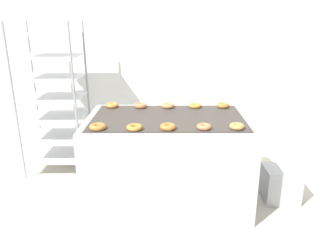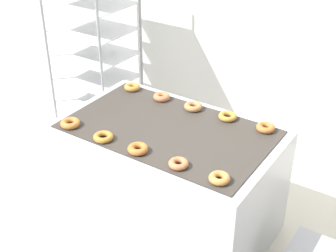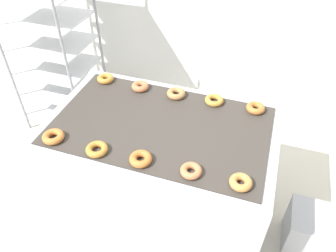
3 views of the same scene
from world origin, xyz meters
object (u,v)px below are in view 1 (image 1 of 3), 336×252
at_px(donut_near_right, 204,127).
at_px(donut_far_center, 168,106).
at_px(fryer_machine, 168,160).
at_px(donut_near_center, 168,127).
at_px(donut_far_rightmost, 223,105).
at_px(donut_near_left, 135,127).
at_px(donut_far_leftmost, 112,105).
at_px(glaze_bin, 280,184).
at_px(donut_far_right, 195,106).
at_px(baking_rack_cart, 54,98).
at_px(donut_far_left, 141,105).
at_px(donut_near_leftmost, 98,127).
at_px(donut_near_rightmost, 237,126).

distance_m(donut_near_right, donut_far_center, 0.73).
height_order(fryer_machine, donut_far_center, donut_far_center).
xyz_separation_m(donut_near_center, donut_far_rightmost, (0.56, 0.69, -0.00)).
bearing_deg(donut_near_right, donut_far_center, 113.79).
relative_size(donut_near_left, donut_near_center, 1.00).
xyz_separation_m(donut_near_left, donut_far_leftmost, (-0.30, 0.70, 0.00)).
xyz_separation_m(glaze_bin, donut_far_right, (-0.84, 0.34, 0.71)).
bearing_deg(baking_rack_cart, donut_far_center, -17.37).
distance_m(donut_far_center, donut_far_right, 0.27).
height_order(donut_far_leftmost, donut_far_rightmost, same).
xyz_separation_m(donut_far_right, donut_far_rightmost, (0.29, 0.00, 0.00)).
distance_m(fryer_machine, donut_far_leftmost, 0.81).
bearing_deg(donut_far_left, donut_near_center, -67.39).
distance_m(glaze_bin, donut_near_center, 1.37).
bearing_deg(glaze_bin, donut_far_rightmost, 148.53).
bearing_deg(donut_near_leftmost, donut_near_rightmost, 0.57).
bearing_deg(donut_near_rightmost, donut_far_leftmost, 149.31).
bearing_deg(donut_far_center, donut_far_left, 179.90).
distance_m(baking_rack_cart, donut_near_leftmost, 1.30).
height_order(donut_far_left, donut_far_right, donut_far_left).
bearing_deg(donut_near_left, baking_rack_cart, 133.22).
height_order(fryer_machine, donut_far_leftmost, donut_far_leftmost).
distance_m(baking_rack_cart, donut_far_center, 1.37).
height_order(glaze_bin, donut_far_rightmost, donut_far_rightmost).
bearing_deg(donut_far_right, glaze_bin, -21.93).
height_order(fryer_machine, donut_near_leftmost, donut_near_leftmost).
bearing_deg(donut_far_left, donut_far_rightmost, 0.74).
height_order(fryer_machine, donut_near_center, donut_near_center).
relative_size(donut_far_left, donut_far_right, 0.97).
relative_size(donut_far_left, donut_far_rightmost, 1.00).
distance_m(glaze_bin, donut_far_rightmost, 0.97).
height_order(baking_rack_cart, donut_far_leftmost, baking_rack_cart).
bearing_deg(donut_near_rightmost, donut_far_rightmost, 90.61).
height_order(donut_near_center, donut_far_right, donut_near_center).
relative_size(donut_near_rightmost, donut_far_rightmost, 0.98).
relative_size(fryer_machine, donut_far_rightmost, 11.82).
xyz_separation_m(donut_far_left, donut_far_right, (0.56, 0.01, -0.00)).
bearing_deg(donut_near_center, donut_near_left, -178.21).
xyz_separation_m(baking_rack_cart, donut_near_rightmost, (1.87, -1.07, 0.02)).
bearing_deg(donut_far_leftmost, donut_near_rightmost, -30.69).
bearing_deg(donut_near_rightmost, donut_near_right, -178.95).
relative_size(donut_near_center, donut_near_rightmost, 1.06).
height_order(donut_far_left, donut_far_rightmost, donut_far_left).
bearing_deg(donut_far_rightmost, donut_far_leftmost, 179.85).
height_order(donut_near_rightmost, donut_far_right, donut_near_rightmost).
xyz_separation_m(donut_near_rightmost, donut_far_right, (-0.29, 0.67, -0.00)).
relative_size(glaze_bin, donut_near_center, 2.59).
relative_size(donut_far_leftmost, donut_far_rightmost, 0.98).
height_order(fryer_machine, donut_near_left, donut_near_left).
height_order(donut_near_left, donut_far_leftmost, donut_far_leftmost).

